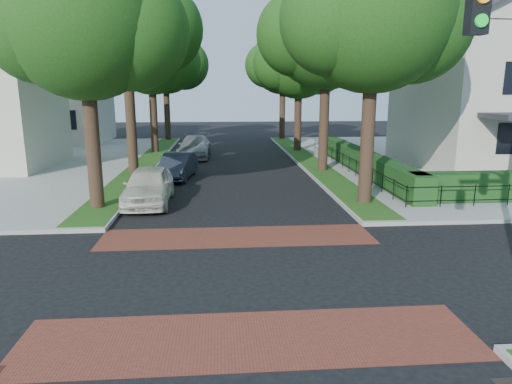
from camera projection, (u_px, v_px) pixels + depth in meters
ground at (242, 275)px, 12.05m from camera, size 120.00×120.00×0.00m
sidewalk_ne at (506, 159)px, 32.00m from camera, size 30.00×30.00×0.15m
crosswalk_far at (237, 237)px, 15.16m from camera, size 9.00×2.20×0.01m
crosswalk_near at (250, 339)px, 8.93m from camera, size 9.00×2.20×0.01m
grass_strip_ne at (308, 159)px, 31.01m from camera, size 1.60×29.80×0.02m
grass_strip_nw at (147, 161)px, 30.18m from camera, size 1.60×29.80×0.02m
tree_right_near at (375, 15)px, 17.85m from camera, size 7.75×6.67×10.66m
tree_right_mid at (328, 31)px, 25.57m from camera, size 8.25×7.09×11.22m
tree_right_far at (300, 61)px, 34.53m from camera, size 7.25×6.23×9.74m
tree_right_back at (284, 63)px, 43.21m from camera, size 7.50×6.45×10.20m
tree_left_near at (88, 22)px, 17.08m from camera, size 7.50×6.45×10.20m
tree_left_mid at (128, 22)px, 24.64m from camera, size 8.00×6.88×11.48m
tree_left_far at (153, 58)px, 33.64m from camera, size 7.00×6.02×9.86m
tree_left_back at (166, 61)px, 42.35m from camera, size 7.75×6.66×10.44m
hedge_main_road at (359, 159)px, 27.06m from camera, size 1.00×18.00×1.20m
fence_main_road at (346, 162)px, 27.03m from camera, size 0.06×18.00×0.90m
house_left_far at (52, 87)px, 40.89m from camera, size 10.00×9.00×10.14m
parked_car_front at (148, 186)px, 19.38m from camera, size 1.95×4.72×1.60m
parked_car_middle at (177, 166)px, 24.97m from camera, size 2.07×4.44×1.41m
parked_car_rear at (195, 147)px, 32.84m from camera, size 2.41×5.47×1.56m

